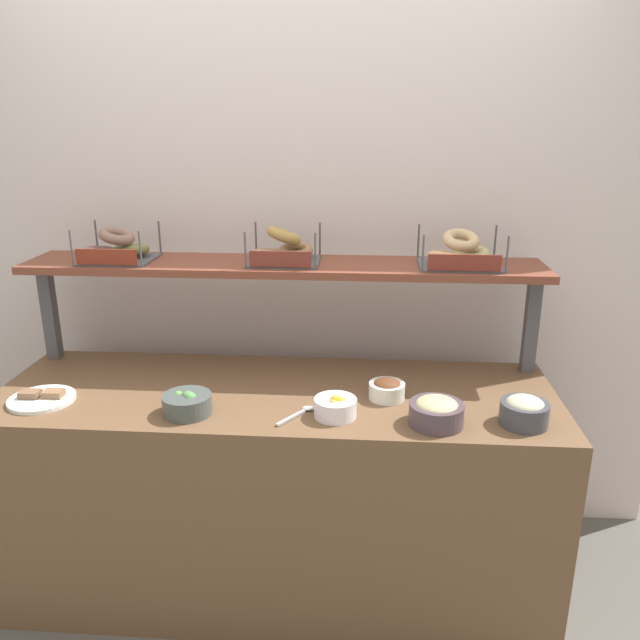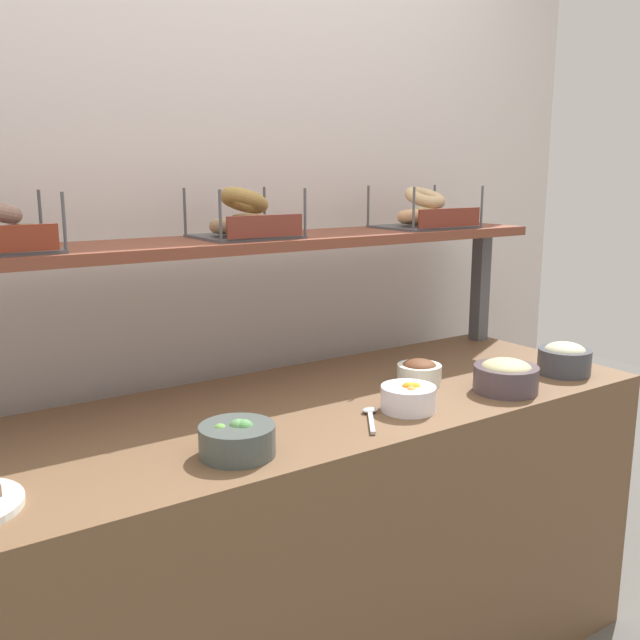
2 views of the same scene
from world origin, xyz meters
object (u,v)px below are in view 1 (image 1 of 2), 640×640
Objects in this scene: bowl_veggie_mix at (187,403)px; serving_spoon_near_plate at (301,412)px; bowl_hummus at (436,411)px; bowl_fruit_salad at (335,407)px; bowl_tuna_salad at (524,411)px; bagel_basket_plain at (460,254)px; bowl_chocolate_spread at (387,389)px; serving_plate_white at (42,398)px; bagel_basket_everything at (284,250)px; bagel_basket_poppy at (117,249)px.

bowl_veggie_mix is 0.39m from serving_spoon_near_plate.
bowl_fruit_salad is (-0.34, 0.03, -0.01)m from bowl_hummus.
bowl_tuna_salad is (1.14, 0.00, 0.01)m from bowl_veggie_mix.
bagel_basket_plain is at bearing 76.85° from bowl_hummus.
bagel_basket_plain reaches higher than bowl_hummus.
bowl_fruit_salad is at bearing -3.54° from serving_spoon_near_plate.
bowl_chocolate_spread reaches higher than serving_spoon_near_plate.
bowl_chocolate_spread is 0.87× the size of serving_spoon_near_plate.
serving_plate_white is (-1.06, 0.04, -0.02)m from bowl_fruit_salad.
bowl_hummus is 0.66× the size of bagel_basket_everything.
bagel_basket_plain is (1.34, 0.00, 0.00)m from bagel_basket_poppy.
bowl_tuna_salad is 0.56× the size of bagel_basket_poppy.
bowl_chocolate_spread and bowl_fruit_salad have the same top height.
bagel_basket_poppy reaches higher than bowl_fruit_salad.
bagel_basket_poppy is (-0.77, 0.44, 0.47)m from serving_spoon_near_plate.
bowl_fruit_salad is 0.62× the size of serving_plate_white.
bowl_fruit_salad reaches higher than serving_plate_white.
bowl_tuna_salad is at bearing 4.29° from bowl_hummus.
serving_plate_white is 0.75× the size of bagel_basket_plain.
bagel_basket_everything is at bearing 59.39° from bowl_veggie_mix.
serving_plate_white is at bearing -112.40° from bagel_basket_poppy.
bagel_basket_everything is (-0.86, 0.47, 0.43)m from bowl_tuna_salad.
bagel_basket_poppy is (-0.89, 0.45, 0.44)m from bowl_fruit_salad.
bagel_basket_everything is (-0.41, 0.30, 0.44)m from bowl_chocolate_spread.
bowl_veggie_mix is 1.15m from bagel_basket_plain.
bowl_tuna_salad is at bearing -1.38° from serving_spoon_near_plate.
bowl_chocolate_spread reaches higher than serving_plate_white.
bowl_veggie_mix is at bearing -165.99° from bowl_chocolate_spread.
bowl_fruit_salad is at bearing -135.01° from bagel_basket_plain.
bowl_veggie_mix is at bearing -50.32° from bagel_basket_poppy.
bagel_basket_everything is (-0.11, 0.45, 0.47)m from serving_spoon_near_plate.
bowl_chocolate_spread is at bearing -36.53° from bagel_basket_everything.
bowl_chocolate_spread is 0.25m from bowl_hummus.
bowl_hummus is 1.40m from serving_plate_white.
serving_plate_white is 1.04m from bagel_basket_everything.
bowl_hummus reaches higher than serving_spoon_near_plate.
bagel_basket_poppy reaches higher than bowl_veggie_mix.
serving_spoon_near_plate is at bearing -29.65° from bagel_basket_poppy.
bowl_hummus reaches higher than bowl_veggie_mix.
serving_plate_white is at bearing -153.27° from bagel_basket_everything.
bowl_hummus is 0.58× the size of bagel_basket_plain.
bowl_fruit_salad is 1.06m from serving_plate_white.
serving_spoon_near_plate is (0.94, -0.03, -0.00)m from serving_plate_white.
bowl_hummus is 1.14× the size of bowl_tuna_salad.
bowl_tuna_salad is at bearing 0.20° from bowl_veggie_mix.
bowl_fruit_salad is 0.12m from serving_spoon_near_plate.
bowl_veggie_mix is 0.55m from serving_plate_white.
bowl_tuna_salad is 1.64m from bagel_basket_poppy.
serving_plate_white reaches higher than serving_spoon_near_plate.
bowl_fruit_salad is at bearing 179.03° from bowl_tuna_salad.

